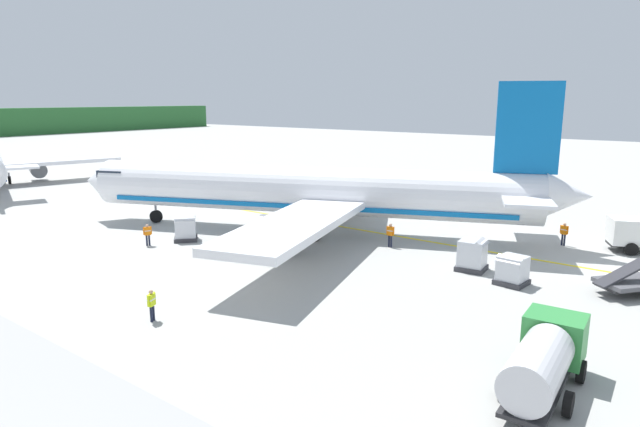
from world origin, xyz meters
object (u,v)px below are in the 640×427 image
at_px(crew_marshaller, 152,303).
at_px(crew_supervisor, 390,233).
at_px(cargo_container_mid, 185,228).
at_px(cargo_container_near, 512,270).
at_px(crew_loader_left, 148,233).
at_px(airliner_foreground, 312,191).
at_px(crew_loader_right, 564,232).
at_px(cargo_container_far, 473,255).
at_px(service_truck_fuel, 544,358).

relative_size(crew_marshaller, crew_supervisor, 0.91).
bearing_deg(cargo_container_mid, crew_marshaller, -135.19).
bearing_deg(cargo_container_near, cargo_container_mid, 101.90).
bearing_deg(crew_loader_left, crew_supervisor, -54.13).
bearing_deg(cargo_container_mid, airliner_foreground, -38.40).
bearing_deg(airliner_foreground, crew_loader_right, -64.98).
distance_m(airliner_foreground, cargo_container_far, 14.50).
bearing_deg(crew_loader_left, cargo_container_mid, -20.04).
bearing_deg(service_truck_fuel, crew_loader_left, 82.50).
relative_size(airliner_foreground, crew_supervisor, 22.28).
bearing_deg(crew_loader_right, cargo_container_far, 162.37).
bearing_deg(crew_supervisor, cargo_container_mid, 119.93).
bearing_deg(crew_loader_left, crew_marshaller, -124.96).
bearing_deg(crew_loader_left, service_truck_fuel, -97.50).
relative_size(cargo_container_near, cargo_container_far, 0.88).
xyz_separation_m(cargo_container_far, crew_supervisor, (1.65, 6.91, 0.07)).
relative_size(service_truck_fuel, crew_marshaller, 3.81).
xyz_separation_m(airliner_foreground, cargo_container_far, (-1.73, -14.20, -2.40)).
relative_size(service_truck_fuel, crew_loader_left, 3.74).
distance_m(cargo_container_far, crew_loader_right, 10.29).
height_order(service_truck_fuel, cargo_container_far, service_truck_fuel).
bearing_deg(crew_loader_left, cargo_container_near, -72.60).
distance_m(cargo_container_near, cargo_container_far, 3.15).
xyz_separation_m(cargo_container_mid, crew_loader_left, (-2.70, 0.99, 0.03)).
relative_size(cargo_container_far, crew_loader_right, 1.21).
relative_size(cargo_container_mid, crew_marshaller, 1.49).
height_order(airliner_foreground, cargo_container_near, airliner_foreground).
distance_m(service_truck_fuel, cargo_container_mid, 28.90).
bearing_deg(cargo_container_mid, cargo_container_far, -73.29).
relative_size(airliner_foreground, cargo_container_near, 21.68).
bearing_deg(cargo_container_mid, service_truck_fuel, -103.08).
bearing_deg(crew_supervisor, crew_marshaller, 172.54).
relative_size(airliner_foreground, crew_loader_right, 22.99).
relative_size(service_truck_fuel, cargo_container_far, 2.96).
distance_m(crew_loader_left, crew_supervisor, 17.89).
bearing_deg(cargo_container_far, airliner_foreground, 83.07).
xyz_separation_m(cargo_container_mid, crew_loader_right, (15.93, -23.54, 0.08)).
distance_m(airliner_foreground, cargo_container_mid, 10.32).
height_order(airliner_foreground, crew_supervisor, airliner_foreground).
bearing_deg(crew_supervisor, airliner_foreground, 89.40).
height_order(crew_marshaller, crew_loader_left, crew_loader_left).
bearing_deg(crew_supervisor, cargo_container_near, -106.29).
bearing_deg(crew_marshaller, crew_loader_left, 55.04).
bearing_deg(service_truck_fuel, cargo_container_far, 31.39).
bearing_deg(service_truck_fuel, crew_supervisor, 45.64).
distance_m(cargo_container_mid, crew_loader_left, 2.88).
distance_m(airliner_foreground, crew_marshaller, 19.72).
height_order(service_truck_fuel, cargo_container_near, service_truck_fuel).
xyz_separation_m(cargo_container_near, crew_marshaller, (-16.02, 12.28, 0.09)).
distance_m(crew_marshaller, crew_loader_right, 29.79).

